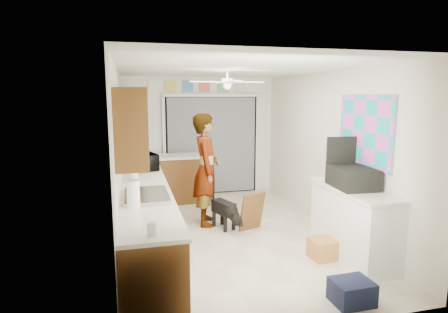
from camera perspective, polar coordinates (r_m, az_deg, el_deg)
floor at (r=5.93m, az=0.96°, el=-11.65°), size 5.00×5.00×0.00m
ceiling at (r=5.55m, az=1.03°, el=13.21°), size 5.00×5.00×0.00m
wall_back at (r=8.03m, az=-3.67°, el=3.08°), size 3.20×0.00×3.20m
wall_front at (r=3.31m, az=12.41°, el=-6.25°), size 3.20×0.00×3.20m
wall_left at (r=5.42m, az=-15.56°, el=-0.30°), size 0.00×5.00×5.00m
wall_right at (r=6.22m, az=15.39°, el=0.91°), size 0.00×5.00×5.00m
left_base_cabinets at (r=5.61m, az=-12.10°, el=-8.26°), size 0.60×4.80×0.90m
left_countertop at (r=5.48m, az=-12.17°, el=-3.57°), size 0.62×4.80×0.04m
upper_cabinets at (r=5.56m, az=-14.11°, el=5.70°), size 0.32×4.00×0.80m
sink_basin at (r=4.50m, az=-11.71°, el=-5.93°), size 0.50×0.76×0.06m
faucet at (r=4.48m, az=-14.19°, el=-4.86°), size 0.03×0.03×0.22m
peninsula_base at (r=7.59m, az=-6.63°, el=-3.45°), size 1.00×0.60×0.90m
peninsula_top at (r=7.50m, az=-6.70°, el=0.05°), size 1.04×0.64×0.04m
back_opening_recess at (r=8.07m, az=-1.87°, el=1.70°), size 2.00×0.06×2.10m
curtain_panel at (r=8.03m, az=-1.80°, el=1.66°), size 1.90×0.03×2.05m
door_trim_left at (r=7.89m, az=-9.08°, el=1.41°), size 0.06×0.04×2.10m
door_trim_right at (r=8.32m, az=5.07°, el=1.89°), size 0.06×0.04×2.10m
door_trim_head at (r=7.97m, az=-1.86°, el=9.32°), size 2.10×0.04×0.06m
header_frame_0 at (r=7.86m, az=-8.08°, el=10.54°), size 0.22×0.02×0.22m
header_frame_1 at (r=7.91m, az=-5.52°, el=10.58°), size 0.22×0.02×0.22m
header_frame_2 at (r=7.97m, az=-2.99°, el=10.60°), size 0.22×0.02×0.22m
header_frame_3 at (r=8.06m, az=-0.15°, el=10.60°), size 0.22×0.02×0.22m
header_frame_4 at (r=8.16m, az=2.63°, el=10.58°), size 0.22×0.02×0.22m
route66_sign at (r=7.83m, az=-10.67°, el=10.48°), size 0.22×0.02×0.26m
right_counter_base at (r=5.28m, az=19.08°, el=-9.72°), size 0.50×1.40×0.90m
right_counter_top at (r=5.14m, az=19.27°, el=-4.76°), size 0.54×1.44×0.04m
abstract_painting at (r=5.32m, az=20.68°, el=3.61°), size 0.03×1.15×0.95m
ceiling_fan at (r=5.73m, az=0.50°, el=11.29°), size 1.14×1.14×0.24m
microwave at (r=6.11m, az=-11.86°, el=-0.79°), size 0.44×0.54×0.26m
soap_bottle at (r=5.33m, az=-13.53°, el=-2.15°), size 0.13×0.13×0.29m
jar_b at (r=3.30m, az=-10.95°, el=-10.84°), size 0.10×0.10×0.12m
paper_towel_roll at (r=4.11m, az=-13.65°, el=-5.55°), size 0.14×0.14×0.30m
suitcase at (r=5.12m, az=18.97°, el=-3.04°), size 0.51×0.66×0.27m
suitcase_rim at (r=5.15m, az=18.90°, el=-4.24°), size 0.49×0.61×0.02m
suitcase_lid at (r=5.32m, az=17.42°, el=0.22°), size 0.42×0.06×0.50m
cardboard_box at (r=5.25m, az=15.29°, el=-13.34°), size 0.44×0.35×0.26m
navy_crate at (r=4.31m, az=18.89°, el=-18.93°), size 0.41×0.34×0.24m
cabinet_door_panel at (r=5.97m, az=4.29°, el=-8.38°), size 0.44×0.29×0.61m
man at (r=6.13m, az=-2.73°, el=-2.01°), size 0.57×0.75×1.84m
dog at (r=6.08m, az=-0.06°, el=-8.62°), size 0.48×0.69×0.50m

